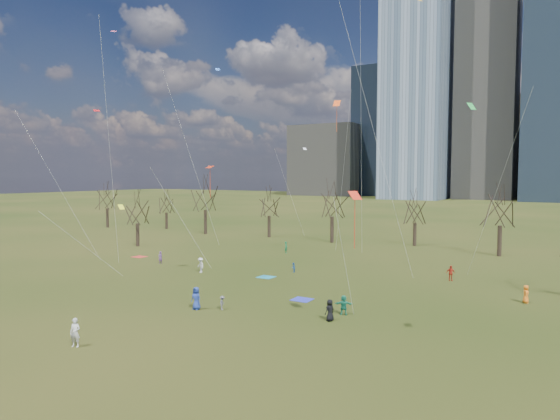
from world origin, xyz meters
The scene contains 18 objects.
ground centered at (0.00, 0.00, 0.00)m, with size 500.00×500.00×0.00m, color black.
downtown_skyline centered at (-2.43, 210.64, 39.01)m, with size 212.50×78.00×118.00m.
bare_tree_row centered at (-0.09, 37.22, 6.12)m, with size 113.04×29.80×9.50m.
blanket_teal centered at (-1.97, 12.56, 0.01)m, with size 1.60×1.50×0.03m, color teal.
blanket_navy centered at (5.51, 6.22, 0.01)m, with size 1.60×1.50×0.03m, color #2935C2.
blanket_crimson centered at (-22.65, 15.19, 0.01)m, with size 1.60×1.50×0.03m, color red.
person_0 centered at (-0.19, -0.61, 0.88)m, with size 0.86×0.56×1.77m, color #223A95.
person_1 centered at (-1.07, -10.90, 0.89)m, with size 0.65×0.42×1.77m, color silver.
person_3 centered at (1.62, 0.32, 0.55)m, with size 0.71×0.41×1.10m, color #5B5B5F.
person_5 centered at (10.29, 3.80, 0.74)m, with size 1.38×0.44×1.49m, color #1C7F61.
person_6 centered at (10.06, 1.81, 0.78)m, with size 0.76×0.50×1.56m, color black.
person_7 centered at (-16.92, 12.96, 0.73)m, with size 0.53×0.35×1.45m, color #71468C.
person_8 centered at (-0.79, 16.21, 0.52)m, with size 0.51×0.40×1.04m, color #2558A1.
person_9 centered at (-9.35, 11.13, 0.80)m, with size 1.03×0.59×1.60m, color silver.
person_10 centered at (14.69, 20.32, 0.75)m, with size 0.88×0.37×1.51m, color red.
person_12 centered at (21.80, 14.38, 0.75)m, with size 0.73×0.48×1.50m, color orange.
person_13 centered at (-8.01, 27.39, 0.77)m, with size 0.56×0.37×1.54m, color #1A7645.
kites_airborne centered at (3.57, 12.97, 13.30)m, with size 61.56×41.99×33.03m.
Camera 1 is at (24.60, -30.26, 10.42)m, focal length 32.00 mm.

